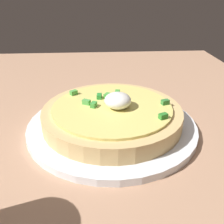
# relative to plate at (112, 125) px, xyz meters

# --- Properties ---
(dining_table) EXTENTS (1.18, 0.86, 0.03)m
(dining_table) POSITION_rel_plate_xyz_m (-0.05, 0.05, -0.02)
(dining_table) COLOR tan
(dining_table) RESTS_ON ground
(plate) EXTENTS (0.28, 0.28, 0.01)m
(plate) POSITION_rel_plate_xyz_m (0.00, 0.00, 0.00)
(plate) COLOR white
(plate) RESTS_ON dining_table
(pizza) EXTENTS (0.23, 0.23, 0.06)m
(pizza) POSITION_rel_plate_xyz_m (-0.00, -0.00, 0.02)
(pizza) COLOR tan
(pizza) RESTS_ON plate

